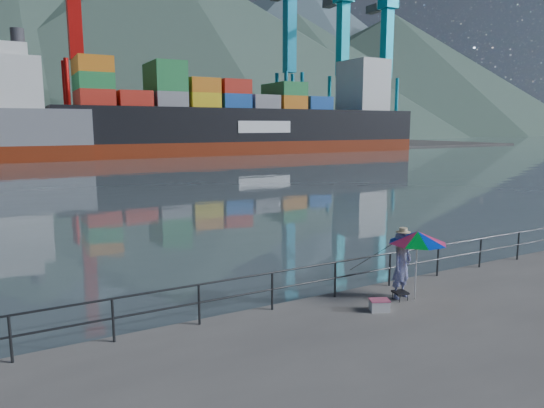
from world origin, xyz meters
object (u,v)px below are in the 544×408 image
Objects in this scene: fisherman at (402,266)px; container_ship at (259,120)px; cooler_bag at (379,306)px; beach_umbrella at (418,237)px.

container_ship reaches higher than fisherman.
cooler_bag is (-1.19, -0.49, -0.78)m from fisherman.
beach_umbrella reaches higher than cooler_bag.
beach_umbrella is 2.16m from cooler_bag.
fisherman is 3.84× the size of cooler_bag.
container_ship is (30.92, 70.24, 4.02)m from beach_umbrella.
fisherman is 1.51m from cooler_bag.
beach_umbrella is 0.03× the size of container_ship.
cooler_bag is at bearing -114.67° from container_ship.
beach_umbrella is at bearing 30.78° from cooler_bag.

